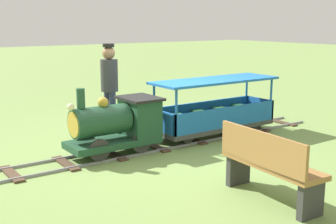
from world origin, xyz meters
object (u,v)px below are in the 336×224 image
object	(u,v)px
conductor_person	(109,82)
park_bench	(269,165)
locomotive	(118,123)
passenger_car	(215,112)

from	to	relation	value
conductor_person	park_bench	distance (m)	3.64
locomotive	park_bench	world-z (taller)	locomotive
locomotive	conductor_person	xyz separation A→B (m)	(1.07, -0.43, 0.47)
passenger_car	park_bench	size ratio (longest dim) A/B	1.77
locomotive	passenger_car	bearing A→B (deg)	-90.00
passenger_car	conductor_person	distance (m)	1.92
locomotive	park_bench	bearing A→B (deg)	-168.66
conductor_person	passenger_car	bearing A→B (deg)	-125.35
passenger_car	park_bench	world-z (taller)	passenger_car
passenger_car	park_bench	xyz separation A→B (m)	(-2.53, 1.43, -0.01)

